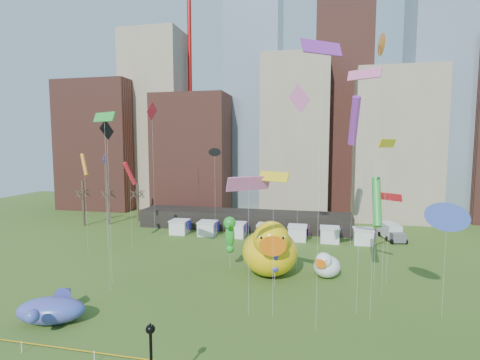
% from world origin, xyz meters
% --- Properties ---
extents(skyline, '(101.00, 23.00, 68.00)m').
position_xyz_m(skyline, '(2.25, 61.06, 21.44)').
color(skyline, brown).
rests_on(skyline, ground).
extents(crane_left, '(23.00, 1.00, 76.00)m').
position_xyz_m(crane_left, '(-21.11, 64.00, 46.90)').
color(crane_left, red).
rests_on(crane_left, ground).
extents(pavilion, '(38.00, 6.00, 3.20)m').
position_xyz_m(pavilion, '(-4.00, 42.00, 1.60)').
color(pavilion, black).
rests_on(pavilion, ground).
extents(vendor_tents, '(33.24, 2.80, 2.40)m').
position_xyz_m(vendor_tents, '(1.02, 36.00, 1.11)').
color(vendor_tents, white).
rests_on(vendor_tents, ground).
extents(bare_trees, '(8.44, 6.44, 8.50)m').
position_xyz_m(bare_trees, '(-30.17, 40.54, 4.01)').
color(bare_trees, '#382B21').
rests_on(bare_trees, ground).
extents(big_duck, '(7.83, 9.51, 6.86)m').
position_xyz_m(big_duck, '(3.77, 19.44, 3.15)').
color(big_duck, yellow).
rests_on(big_duck, ground).
extents(small_duck, '(4.05, 4.53, 3.17)m').
position_xyz_m(small_duck, '(10.16, 20.25, 1.45)').
color(small_duck, white).
rests_on(small_duck, ground).
extents(seahorse_green, '(1.55, 1.94, 6.51)m').
position_xyz_m(seahorse_green, '(-1.40, 20.87, 4.63)').
color(seahorse_green, silver).
rests_on(seahorse_green, ground).
extents(seahorse_purple, '(1.51, 1.70, 5.02)m').
position_xyz_m(seahorse_purple, '(4.66, 16.64, 3.57)').
color(seahorse_purple, silver).
rests_on(seahorse_purple, ground).
extents(whale_inflatable, '(6.31, 7.37, 2.54)m').
position_xyz_m(whale_inflatable, '(-13.15, 4.54, 1.16)').
color(whale_inflatable, '#5A389B').
rests_on(whale_inflatable, ground).
extents(lamppost, '(0.55, 0.55, 5.23)m').
position_xyz_m(lamppost, '(-0.07, -3.20, 3.20)').
color(lamppost, black).
rests_on(lamppost, footpath).
extents(box_truck, '(3.41, 6.17, 2.48)m').
position_xyz_m(box_truck, '(20.74, 39.71, 1.27)').
color(box_truck, silver).
rests_on(box_truck, ground).
extents(kite_0, '(1.60, 2.00, 12.82)m').
position_xyz_m(kite_0, '(-17.52, 26.05, 11.10)').
color(kite_0, silver).
rests_on(kite_0, ground).
extents(kite_1, '(2.73, 1.76, 21.64)m').
position_xyz_m(kite_1, '(12.69, 11.67, 21.02)').
color(kite_1, silver).
rests_on(kite_1, ground).
extents(kite_2, '(1.26, 0.47, 14.72)m').
position_xyz_m(kite_2, '(-6.50, 32.02, 13.99)').
color(kite_2, silver).
rests_on(kite_2, ground).
extents(kite_3, '(0.92, 3.14, 11.75)m').
position_xyz_m(kite_3, '(15.32, 19.81, 9.07)').
color(kite_3, silver).
rests_on(kite_3, ground).
extents(kite_4, '(2.76, 1.55, 12.94)m').
position_xyz_m(kite_4, '(5.30, 9.68, 12.43)').
color(kite_4, silver).
rests_on(kite_4, ground).
extents(kite_5, '(0.47, 1.54, 13.84)m').
position_xyz_m(kite_5, '(-21.54, 26.10, 12.51)').
color(kite_5, silver).
rests_on(kite_5, ground).
extents(kite_6, '(1.73, 1.42, 14.08)m').
position_xyz_m(kite_6, '(-21.44, 21.28, 12.56)').
color(kite_6, silver).
rests_on(kite_6, ground).
extents(kite_7, '(3.18, 2.54, 23.18)m').
position_xyz_m(kite_7, '(9.11, 7.94, 22.49)').
color(kite_7, silver).
rests_on(kite_7, ground).
extents(kite_8, '(2.37, 1.99, 10.12)m').
position_xyz_m(kite_8, '(16.54, 19.50, 9.66)').
color(kite_8, silver).
rests_on(kite_8, ground).
extents(kite_9, '(2.54, 2.40, 22.24)m').
position_xyz_m(kite_9, '(6.74, 20.96, 20.21)').
color(kite_9, silver).
rests_on(kite_9, ground).
extents(kite_10, '(0.37, 2.12, 17.86)m').
position_xyz_m(kite_10, '(-12.79, 13.20, 16.29)').
color(kite_10, silver).
rests_on(kite_10, ground).
extents(kite_11, '(3.11, 1.68, 18.48)m').
position_xyz_m(kite_11, '(-12.02, 11.62, 17.89)').
color(kite_11, silver).
rests_on(kite_11, ground).
extents(kite_12, '(2.05, 2.42, 15.81)m').
position_xyz_m(kite_12, '(15.60, 16.66, 15.28)').
color(kite_12, silver).
rests_on(kite_12, ground).
extents(kite_13, '(2.16, 1.82, 10.31)m').
position_xyz_m(kite_13, '(19.99, 12.53, 9.05)').
color(kite_13, silver).
rests_on(kite_13, ground).
extents(kite_14, '(0.34, 1.75, 24.14)m').
position_xyz_m(kite_14, '(13.70, 10.62, 23.17)').
color(kite_14, silver).
rests_on(kite_14, ground).
extents(kite_15, '(1.49, 4.09, 21.97)m').
position_xyz_m(kite_15, '(13.83, 32.25, 18.55)').
color(kite_15, silver).
rests_on(kite_15, ground).
extents(kite_16, '(0.36, 3.08, 22.13)m').
position_xyz_m(kite_16, '(-17.29, 33.19, 20.21)').
color(kite_16, silver).
rests_on(kite_16, ground).
extents(kite_17, '(3.56, 3.06, 12.53)m').
position_xyz_m(kite_17, '(3.19, 9.30, 11.87)').
color(kite_17, silver).
rests_on(kite_17, ground).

